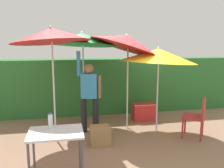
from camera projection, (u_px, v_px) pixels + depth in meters
ground_plane at (114, 133)px, 5.58m from camera, size 24.00×24.00×0.00m
hedge_row at (102, 86)px, 7.16m from camera, size 8.00×0.70×1.60m
umbrella_rainbow at (158, 55)px, 5.44m from camera, size 1.75×1.74×2.00m
umbrella_orange at (127, 42)px, 5.60m from camera, size 1.75×1.73×2.52m
umbrella_yellow at (51, 35)px, 4.80m from camera, size 1.64×1.63×2.47m
umbrella_navy at (82, 39)px, 5.90m from camera, size 1.69×1.69×2.40m
person_vendor at (89, 93)px, 5.48m from camera, size 0.56×0.30×1.88m
chair_plastic at (197, 115)px, 5.21m from camera, size 0.61×0.61×0.89m
cooler_box at (144, 112)px, 6.49m from camera, size 0.60×0.35×0.44m
crate_cardboard at (100, 135)px, 4.93m from camera, size 0.40×0.38×0.37m
folding_table at (56, 138)px, 3.54m from camera, size 0.80×0.60×0.78m
bottle_water at (50, 121)px, 3.65m from camera, size 0.07×0.07×0.24m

